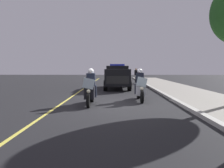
{
  "coord_description": "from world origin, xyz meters",
  "views": [
    {
      "loc": [
        9.43,
        0.15,
        1.75
      ],
      "look_at": [
        -1.03,
        0.0,
        0.9
      ],
      "focal_mm": 32.29,
      "sensor_mm": 36.0,
      "label": 1
    }
  ],
  "objects_px": {
    "police_motorcycle_lead_left": "(90,90)",
    "cyclist_background": "(136,76)",
    "police_motorcycle_lead_right": "(140,88)",
    "police_suv": "(117,76)"
  },
  "relations": [
    {
      "from": "police_motorcycle_lead_left",
      "to": "cyclist_background",
      "type": "height_order",
      "value": "police_motorcycle_lead_left"
    },
    {
      "from": "police_motorcycle_lead_right",
      "to": "police_suv",
      "type": "height_order",
      "value": "police_suv"
    },
    {
      "from": "police_suv",
      "to": "cyclist_background",
      "type": "height_order",
      "value": "police_suv"
    },
    {
      "from": "cyclist_background",
      "to": "police_motorcycle_lead_right",
      "type": "bearing_deg",
      "value": -4.86
    },
    {
      "from": "police_motorcycle_lead_left",
      "to": "police_motorcycle_lead_right",
      "type": "bearing_deg",
      "value": 115.34
    },
    {
      "from": "police_suv",
      "to": "cyclist_background",
      "type": "distance_m",
      "value": 5.32
    },
    {
      "from": "police_motorcycle_lead_left",
      "to": "police_suv",
      "type": "distance_m",
      "value": 7.43
    },
    {
      "from": "police_motorcycle_lead_left",
      "to": "police_suv",
      "type": "relative_size",
      "value": 0.44
    },
    {
      "from": "police_motorcycle_lead_left",
      "to": "police_suv",
      "type": "bearing_deg",
      "value": 169.45
    },
    {
      "from": "police_motorcycle_lead_right",
      "to": "cyclist_background",
      "type": "bearing_deg",
      "value": 175.14
    }
  ]
}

